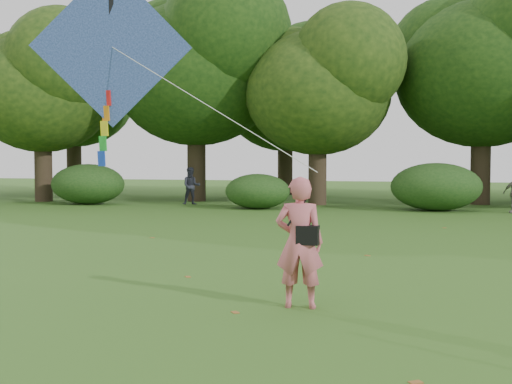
# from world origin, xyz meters

# --- Properties ---
(ground) EXTENTS (100.00, 100.00, 0.00)m
(ground) POSITION_xyz_m (0.00, 0.00, 0.00)
(ground) COLOR #265114
(ground) RESTS_ON ground
(man_kite_flyer) EXTENTS (0.69, 0.49, 1.80)m
(man_kite_flyer) POSITION_xyz_m (0.76, 0.49, 0.90)
(man_kite_flyer) COLOR #CB5F69
(man_kite_flyer) RESTS_ON ground
(bystander_left) EXTENTS (0.97, 0.87, 1.65)m
(bystander_left) POSITION_xyz_m (-7.43, 18.68, 0.83)
(bystander_left) COLOR #252832
(bystander_left) RESTS_ON ground
(crossbody_bag) EXTENTS (0.43, 0.20, 0.71)m
(crossbody_bag) POSITION_xyz_m (0.88, 0.46, 1.02)
(crossbody_bag) COLOR black
(crossbody_bag) RESTS_ON ground
(flying_kite) EXTENTS (5.10, 2.01, 3.47)m
(flying_kite) POSITION_xyz_m (-2.78, 1.99, 3.91)
(flying_kite) COLOR #285BAE
(flying_kite) RESTS_ON ground
(tree_line) EXTENTS (54.70, 15.30, 9.48)m
(tree_line) POSITION_xyz_m (1.67, 22.88, 5.60)
(tree_line) COLOR #3A2D1E
(tree_line) RESTS_ON ground
(shrub_band) EXTENTS (39.15, 3.22, 1.88)m
(shrub_band) POSITION_xyz_m (-0.72, 17.60, 0.86)
(shrub_band) COLOR #264919
(shrub_band) RESTS_ON ground
(fallen_leaves) EXTENTS (9.96, 14.91, 0.01)m
(fallen_leaves) POSITION_xyz_m (0.58, 3.80, 0.01)
(fallen_leaves) COLOR brown
(fallen_leaves) RESTS_ON ground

